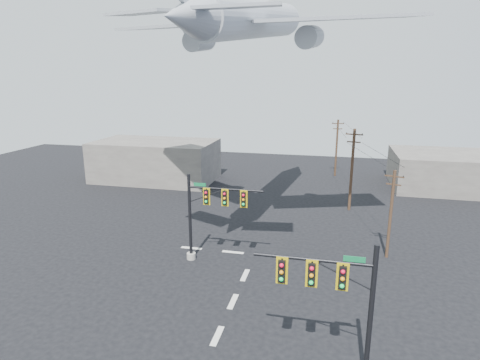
% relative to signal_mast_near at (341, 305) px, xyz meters
% --- Properties ---
extents(ground, '(120.00, 120.00, 0.00)m').
position_rel_signal_mast_near_xyz_m(ground, '(-7.14, 1.94, -4.34)').
color(ground, black).
rests_on(ground, ground).
extents(lane_markings, '(14.00, 21.20, 0.01)m').
position_rel_signal_mast_near_xyz_m(lane_markings, '(-7.14, 7.27, -4.33)').
color(lane_markings, silver).
rests_on(lane_markings, ground).
extents(signal_mast_near, '(6.40, 0.85, 7.75)m').
position_rel_signal_mast_near_xyz_m(signal_mast_near, '(0.00, 0.00, 0.00)').
color(signal_mast_near, gray).
rests_on(signal_mast_near, ground).
extents(signal_mast_far, '(6.72, 0.84, 7.67)m').
position_rel_signal_mast_near_xyz_m(signal_mast_far, '(-10.81, 11.73, -0.03)').
color(signal_mast_far, gray).
rests_on(signal_mast_far, ground).
extents(utility_pole_a, '(1.54, 0.59, 7.91)m').
position_rel_signal_mast_near_xyz_m(utility_pole_a, '(4.37, 16.06, -0.20)').
color(utility_pole_a, '#41281C').
rests_on(utility_pole_a, ground).
extents(utility_pole_b, '(1.95, 0.59, 9.75)m').
position_rel_signal_mast_near_xyz_m(utility_pole_b, '(1.51, 28.68, 0.77)').
color(utility_pole_b, '#41281C').
rests_on(utility_pole_b, ground).
extents(utility_pole_c, '(1.84, 0.31, 8.99)m').
position_rel_signal_mast_near_xyz_m(utility_pole_c, '(-0.20, 45.72, 0.37)').
color(utility_pole_c, '#41281C').
rests_on(utility_pole_c, ground).
extents(power_lines, '(6.11, 29.66, 0.52)m').
position_rel_signal_mast_near_xyz_m(power_lines, '(1.64, 30.81, 4.13)').
color(power_lines, black).
extents(airliner, '(29.65, 31.49, 8.20)m').
position_rel_signal_mast_near_xyz_m(airliner, '(-8.57, 19.56, 16.19)').
color(airliner, '#A0A5AC').
extents(building_left, '(18.00, 10.00, 6.00)m').
position_rel_signal_mast_near_xyz_m(building_left, '(-27.14, 36.94, -1.34)').
color(building_left, slate).
rests_on(building_left, ground).
extents(building_right, '(14.00, 12.00, 5.00)m').
position_rel_signal_mast_near_xyz_m(building_right, '(14.86, 41.94, -1.84)').
color(building_right, slate).
rests_on(building_right, ground).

